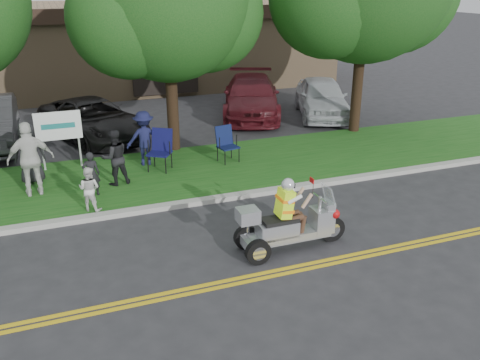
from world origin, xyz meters
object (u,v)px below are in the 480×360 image
object	(u,v)px
trike_scooter	(288,225)
lawn_chair_a	(161,147)
parked_car_right	(251,96)
parked_car_mid	(93,120)
parked_car_far_right	(322,97)
lawn_chair_b	(226,142)
spectator_adult_right	(31,159)
spectator_adult_mid	(115,157)

from	to	relation	value
trike_scooter	lawn_chair_a	xyz separation A→B (m)	(-1.44, 5.30, 0.20)
trike_scooter	lawn_chair_a	bearing A→B (deg)	105.24
lawn_chair_a	parked_car_right	xyz separation A→B (m)	(4.76, 5.08, 0.02)
parked_car_mid	parked_car_far_right	distance (m)	8.81
lawn_chair_a	lawn_chair_b	xyz separation A→B (m)	(1.95, 0.00, -0.06)
lawn_chair_b	parked_car_mid	distance (m)	5.25
trike_scooter	parked_car_far_right	distance (m)	10.99
lawn_chair_a	spectator_adult_right	size ratio (longest dim) A/B	0.61
spectator_adult_right	parked_car_mid	distance (m)	5.10
parked_car_right	parked_car_far_right	bearing A→B (deg)	-2.49
parked_car_mid	parked_car_right	world-z (taller)	parked_car_right
parked_car_far_right	lawn_chair_b	bearing A→B (deg)	-123.25
parked_car_right	parked_car_far_right	size ratio (longest dim) A/B	1.18
trike_scooter	lawn_chair_a	world-z (taller)	trike_scooter
parked_car_far_right	parked_car_mid	bearing A→B (deg)	-159.72
spectator_adult_right	parked_car_mid	size ratio (longest dim) A/B	0.39
parked_car_far_right	lawn_chair_a	bearing A→B (deg)	-131.19
spectator_adult_mid	parked_car_right	distance (m)	8.46
parked_car_right	spectator_adult_mid	bearing A→B (deg)	-115.61
lawn_chair_b	lawn_chair_a	bearing A→B (deg)	168.77
spectator_adult_mid	trike_scooter	bearing A→B (deg)	113.13
parked_car_right	parked_car_mid	bearing A→B (deg)	-149.18
spectator_adult_right	parked_car_mid	xyz separation A→B (m)	(1.90, 4.71, -0.37)
lawn_chair_b	parked_car_far_right	xyz separation A→B (m)	(5.39, 3.97, 0.07)
lawn_chair_b	spectator_adult_right	size ratio (longest dim) A/B	0.56
lawn_chair_a	parked_car_right	size ratio (longest dim) A/B	0.22
lawn_chair_b	parked_car_right	distance (m)	5.81
parked_car_mid	parked_car_right	size ratio (longest dim) A/B	0.91
spectator_adult_mid	parked_car_right	size ratio (longest dim) A/B	0.28
trike_scooter	lawn_chair_b	size ratio (longest dim) A/B	2.29
lawn_chair_b	parked_car_right	xyz separation A→B (m)	(2.82, 5.08, 0.08)
spectator_adult_mid	spectator_adult_right	bearing A→B (deg)	-8.96
lawn_chair_a	spectator_adult_mid	bearing A→B (deg)	-118.28
trike_scooter	parked_car_mid	xyz separation A→B (m)	(-2.91, 9.29, 0.13)
spectator_adult_right	lawn_chair_b	bearing A→B (deg)	-179.02
parked_car_right	lawn_chair_a	bearing A→B (deg)	-112.28
lawn_chair_a	parked_car_mid	distance (m)	4.25
spectator_adult_right	parked_car_right	bearing A→B (deg)	-151.30
spectator_adult_mid	spectator_adult_right	xyz separation A→B (m)	(-2.01, 0.02, 0.20)
parked_car_right	lawn_chair_b	bearing A→B (deg)	-98.14
parked_car_mid	spectator_adult_mid	bearing A→B (deg)	-110.40
lawn_chair_a	parked_car_mid	bearing A→B (deg)	143.56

